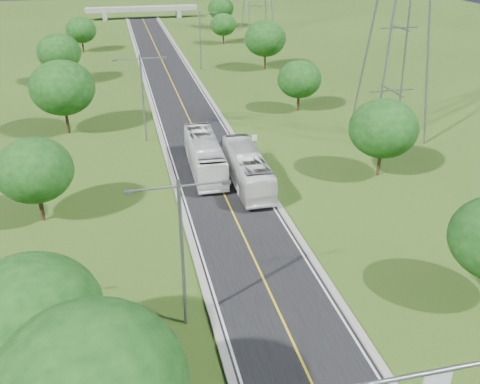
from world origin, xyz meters
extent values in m
plane|color=#2D4814|center=(0.00, 60.00, 0.00)|extent=(260.00, 260.00, 0.00)
cube|color=black|center=(0.00, 66.00, 0.03)|extent=(8.00, 150.00, 0.06)
cube|color=gray|center=(-4.25, 66.00, 0.11)|extent=(0.50, 150.00, 0.22)
cube|color=gray|center=(4.25, 66.00, 0.11)|extent=(0.50, 150.00, 0.22)
cylinder|color=slate|center=(1.60, -1.00, 6.60)|extent=(8.40, 0.20, 0.20)
cube|color=white|center=(2.60, -1.00, 6.00)|extent=(1.25, 0.06, 1.00)
cylinder|color=slate|center=(5.20, 38.00, 1.20)|extent=(0.08, 0.08, 2.40)
cube|color=white|center=(5.20, 37.97, 2.00)|extent=(0.55, 0.04, 0.70)
cube|color=gray|center=(-10.00, 140.00, 1.00)|extent=(1.20, 3.00, 2.00)
cube|color=gray|center=(10.00, 140.00, 1.00)|extent=(1.20, 3.00, 2.00)
cube|color=gray|center=(0.00, 140.00, 2.60)|extent=(30.00, 3.00, 1.20)
cylinder|color=slate|center=(-6.00, 12.00, 5.00)|extent=(0.22, 0.22, 10.00)
cylinder|color=slate|center=(-7.40, 12.00, 9.60)|extent=(2.80, 0.12, 0.12)
cylinder|color=slate|center=(-4.60, 12.00, 9.60)|extent=(2.80, 0.12, 0.12)
cube|color=slate|center=(-8.70, 12.00, 9.55)|extent=(0.50, 0.25, 0.18)
cube|color=slate|center=(-3.30, 12.00, 9.55)|extent=(0.50, 0.25, 0.18)
cylinder|color=slate|center=(-6.00, 45.00, 5.00)|extent=(0.22, 0.22, 10.00)
cylinder|color=slate|center=(-7.40, 45.00, 9.60)|extent=(2.80, 0.12, 0.12)
cylinder|color=slate|center=(-4.60, 45.00, 9.60)|extent=(2.80, 0.12, 0.12)
cube|color=slate|center=(-8.70, 45.00, 9.55)|extent=(0.50, 0.25, 0.18)
cube|color=slate|center=(-3.30, 45.00, 9.55)|extent=(0.50, 0.25, 0.18)
cylinder|color=slate|center=(6.00, 78.00, 5.00)|extent=(0.22, 0.22, 10.00)
cylinder|color=slate|center=(4.60, 78.00, 9.60)|extent=(2.80, 0.12, 0.12)
cylinder|color=slate|center=(7.40, 78.00, 9.60)|extent=(2.80, 0.12, 0.12)
cube|color=slate|center=(3.30, 78.00, 9.55)|extent=(0.50, 0.25, 0.18)
cube|color=slate|center=(8.70, 78.00, 9.55)|extent=(0.50, 0.25, 0.18)
cylinder|color=black|center=(-14.00, 8.00, 1.53)|extent=(0.36, 0.36, 3.06)
ellipsoid|color=#103A0F|center=(-14.00, 8.00, 5.27)|extent=(7.14, 7.14, 6.07)
cylinder|color=black|center=(-16.00, 28.00, 1.35)|extent=(0.36, 0.36, 2.70)
ellipsoid|color=#103A0F|center=(-16.00, 28.00, 4.65)|extent=(6.30, 6.30, 5.36)
cylinder|color=black|center=(-15.00, 50.00, 1.62)|extent=(0.36, 0.36, 3.24)
ellipsoid|color=#103A0F|center=(-15.00, 50.00, 5.58)|extent=(7.56, 7.56, 6.43)
cylinder|color=black|center=(-17.00, 74.00, 1.44)|extent=(0.36, 0.36, 2.88)
ellipsoid|color=#103A0F|center=(-17.00, 74.00, 4.96)|extent=(6.72, 6.72, 5.71)
cylinder|color=black|center=(-14.50, 98.00, 1.26)|extent=(0.36, 0.36, 2.52)
ellipsoid|color=#103A0F|center=(-14.50, 98.00, 4.34)|extent=(5.88, 5.88, 5.00)
cylinder|color=black|center=(16.00, 30.00, 1.44)|extent=(0.36, 0.36, 2.88)
ellipsoid|color=#103A0F|center=(16.00, 30.00, 4.96)|extent=(6.72, 6.72, 5.71)
cylinder|color=black|center=(15.00, 52.00, 1.26)|extent=(0.36, 0.36, 2.52)
ellipsoid|color=#103A0F|center=(15.00, 52.00, 4.34)|extent=(5.88, 5.88, 5.00)
cylinder|color=black|center=(17.00, 76.00, 1.53)|extent=(0.36, 0.36, 3.06)
ellipsoid|color=#103A0F|center=(17.00, 76.00, 5.27)|extent=(7.14, 7.14, 6.07)
cylinder|color=black|center=(14.50, 100.00, 1.17)|extent=(0.36, 0.36, 2.34)
ellipsoid|color=#103A0F|center=(14.50, 100.00, 4.03)|extent=(5.46, 5.46, 4.64)
cylinder|color=black|center=(18.00, 120.00, 1.35)|extent=(0.36, 0.36, 2.70)
ellipsoid|color=#103A0F|center=(18.00, 120.00, 4.65)|extent=(6.30, 6.30, 5.36)
imported|color=white|center=(2.63, 30.80, 1.73)|extent=(3.11, 12.08, 3.35)
imported|color=white|center=(-0.80, 34.91, 1.77)|extent=(3.29, 12.39, 3.43)
camera|label=1|loc=(-8.75, -14.62, 22.41)|focal=40.00mm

